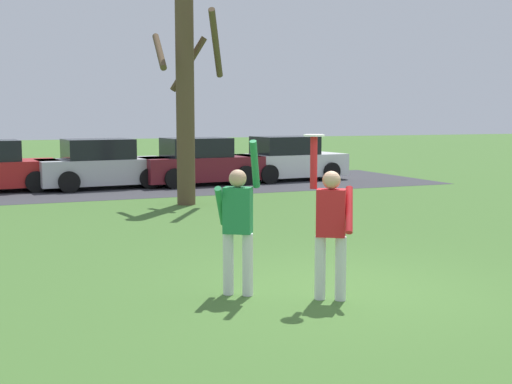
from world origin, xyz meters
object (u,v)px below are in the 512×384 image
parked_car_silver (102,166)px  parked_car_white (287,160)px  person_defender (238,221)px  parked_car_maroon (199,163)px  frisbee_disc (314,135)px  person_catcher (331,224)px  bare_tree_tall (186,88)px

parked_car_silver → parked_car_white: same height
parked_car_silver → parked_car_white: size_ratio=1.00×
person_defender → parked_car_maroon: 14.18m
person_defender → parked_car_maroon: size_ratio=0.48×
person_defender → parked_car_silver: 13.83m
person_defender → parked_car_maroon: person_defender is taller
frisbee_disc → parked_car_maroon: (2.95, 14.20, -1.37)m
person_catcher → parked_car_maroon: person_catcher is taller
person_defender → parked_car_white: bearing=96.0°
person_defender → bare_tree_tall: bare_tree_tall is taller
parked_car_maroon → parked_car_white: size_ratio=1.00×
person_defender → parked_car_white: person_defender is taller
frisbee_disc → parked_car_silver: bearing=91.2°
parked_car_silver → parked_car_white: bearing=-3.0°
person_defender → parked_car_white: size_ratio=0.48×
person_defender → bare_tree_tall: size_ratio=0.35×
parked_car_maroon → bare_tree_tall: 5.64m
person_defender → frisbee_disc: 1.48m
parked_car_white → person_defender: bearing=-121.6°
person_defender → parked_car_silver: person_defender is taller
frisbee_disc → parked_car_silver: 14.42m
person_catcher → bare_tree_tall: bare_tree_tall is taller
person_catcher → frisbee_disc: frisbee_disc is taller
parked_car_maroon → parked_car_white: same height
parked_car_silver → frisbee_disc: bearing=-93.0°
person_defender → parked_car_maroon: bearing=108.0°
person_catcher → bare_tree_tall: 9.80m
frisbee_disc → bare_tree_tall: 9.52m
person_catcher → person_defender: bearing=-0.0°
parked_car_silver → parked_car_maroon: bearing=-6.9°
bare_tree_tall → parked_car_maroon: bearing=68.8°
parked_car_white → parked_car_maroon: bearing=-179.3°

